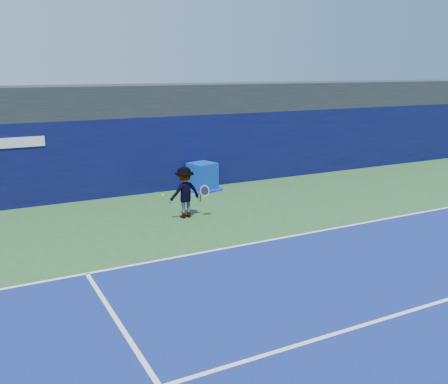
% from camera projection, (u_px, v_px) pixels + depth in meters
% --- Properties ---
extents(ground, '(80.00, 80.00, 0.00)m').
position_uv_depth(ground, '(331.00, 280.00, 11.70)').
color(ground, '#285A29').
rests_on(ground, ground).
extents(baseline, '(24.00, 0.10, 0.01)m').
position_uv_depth(baseline, '(263.00, 241.00, 14.28)').
color(baseline, white).
rests_on(baseline, ground).
extents(service_line, '(24.00, 0.10, 0.01)m').
position_uv_depth(service_line, '(395.00, 315.00, 9.98)').
color(service_line, white).
rests_on(service_line, ground).
extents(stadium_band, '(36.00, 3.00, 1.20)m').
position_uv_depth(stadium_band, '(156.00, 99.00, 20.74)').
color(stadium_band, black).
rests_on(stadium_band, back_wall_assembly).
extents(back_wall_assembly, '(36.00, 1.03, 3.00)m').
position_uv_depth(back_wall_assembly, '(166.00, 152.00, 20.38)').
color(back_wall_assembly, '#0A0D39').
rests_on(back_wall_assembly, ground).
extents(equipment_cart, '(1.45, 1.45, 1.14)m').
position_uv_depth(equipment_cart, '(202.00, 178.00, 20.24)').
color(equipment_cart, '#0B319F').
rests_on(equipment_cart, ground).
extents(tennis_player, '(1.32, 0.75, 1.70)m').
position_uv_depth(tennis_player, '(185.00, 192.00, 16.45)').
color(tennis_player, silver).
rests_on(tennis_player, ground).
extents(tennis_ball, '(0.07, 0.07, 0.07)m').
position_uv_depth(tennis_ball, '(163.00, 195.00, 14.47)').
color(tennis_ball, '#B4DE18').
rests_on(tennis_ball, ground).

